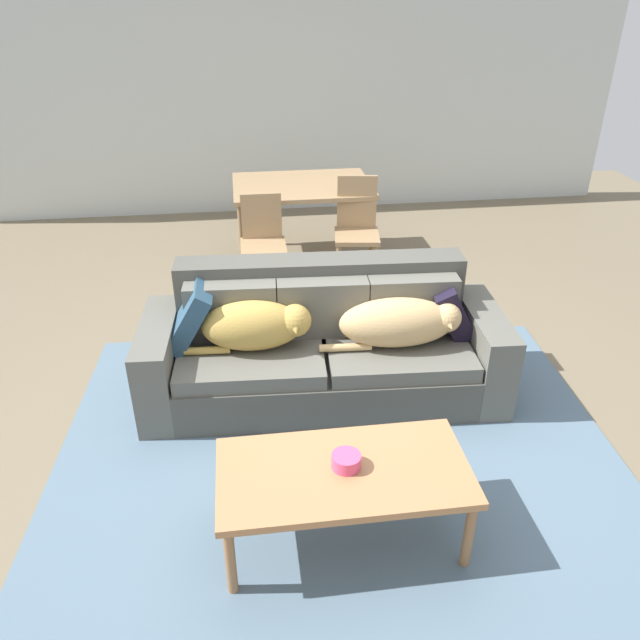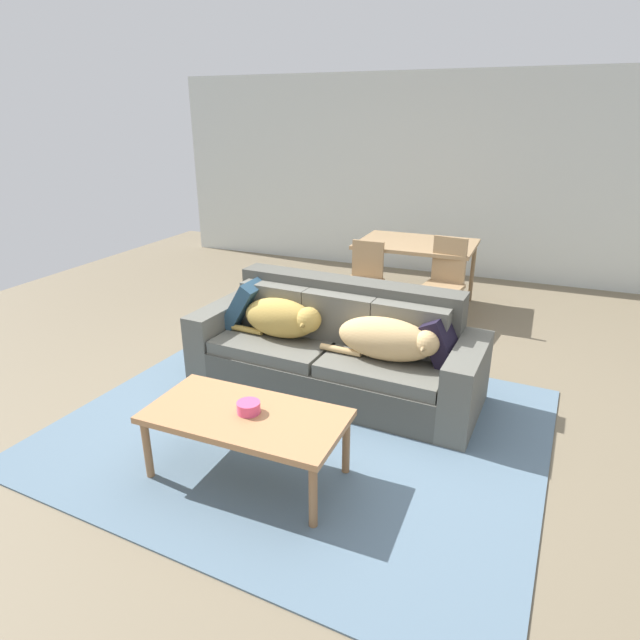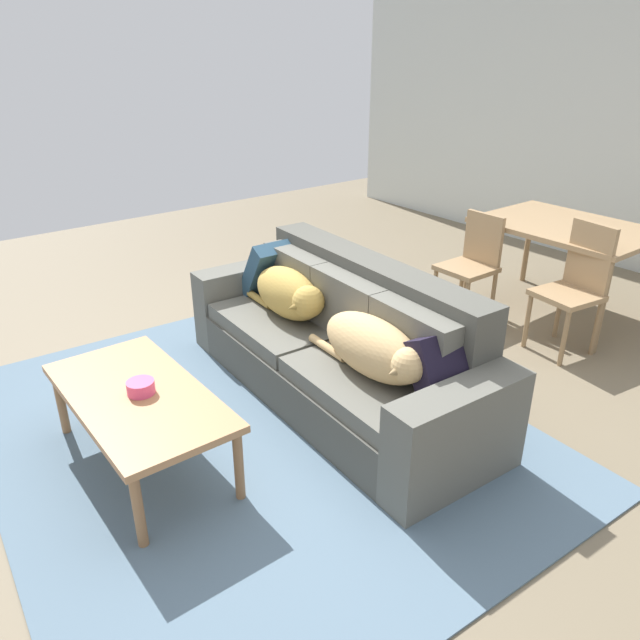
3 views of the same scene
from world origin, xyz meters
The scene contains 12 objects.
ground_plane centered at (0.00, 0.00, 0.00)m, with size 10.00×10.00×0.00m, color #756750.
area_rug centered at (-0.02, -0.56, 0.01)m, with size 3.37×2.80×0.01m, color slate.
couch centered at (-0.02, 0.12, 0.34)m, with size 2.42×0.98×0.88m.
dog_on_left_cushion centered at (-0.46, 0.04, 0.58)m, with size 0.82×0.36×0.33m.
dog_on_right_cushion centered at (0.46, -0.03, 0.58)m, with size 0.92×0.36×0.33m.
throw_pillow_by_left_arm centered at (-0.89, 0.21, 0.61)m, with size 0.12×0.44×0.44m, color #2B4C64.
throw_pillow_by_right_arm centered at (0.85, 0.12, 0.58)m, with size 0.14×0.36×0.36m, color black.
coffee_table centered at (-0.10, -1.19, 0.41)m, with size 1.23×0.62×0.45m.
bowl_on_coffee_table centered at (-0.09, -1.17, 0.49)m, with size 0.14×0.14×0.07m, color #EA4C7F.
dining_table centered at (0.09, 2.41, 0.70)m, with size 1.32×0.96×0.77m.
dining_chair_near_left centered at (-0.33, 1.79, 0.48)m, with size 0.40×0.40×0.86m.
dining_chair_near_right centered at (0.53, 1.87, 0.53)m, with size 0.45×0.45×0.96m.
Camera 3 is at (2.63, -2.10, 2.14)m, focal length 34.12 mm.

